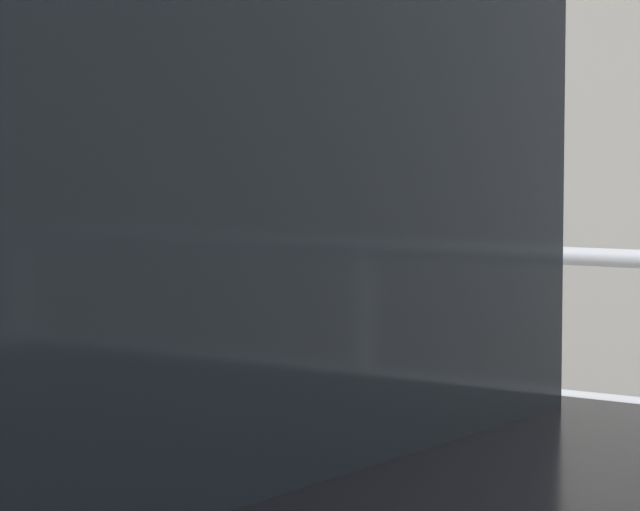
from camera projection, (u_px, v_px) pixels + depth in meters
The scene contains 2 objects.
parking_meter at pixel (447, 315), 2.83m from camera, with size 0.18×0.19×1.42m.
pedestrian_at_meter at pixel (274, 311), 3.12m from camera, with size 0.64×0.59×1.76m.
Camera 1 is at (1.55, -2.05, 1.48)m, focal length 77.92 mm.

